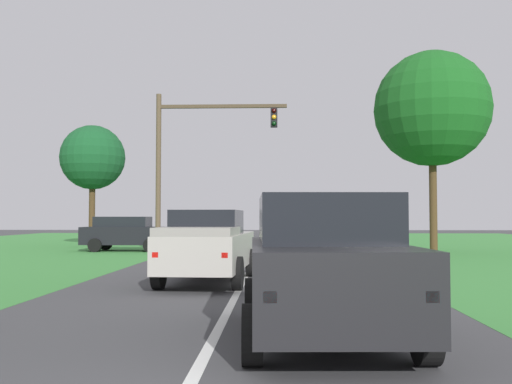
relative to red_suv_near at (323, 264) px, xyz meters
name	(u,v)px	position (x,y,z in m)	size (l,w,h in m)	color
ground_plane	(246,277)	(-1.56, 8.55, -1.06)	(120.00, 120.00, 0.00)	#424244
red_suv_near	(323,264)	(0.00, 0.00, 0.00)	(2.42, 4.66, 2.04)	black
pickup_truck_lead	(208,245)	(-2.46, 6.92, -0.08)	(2.33, 5.29, 1.91)	#B7B2A8
traffic_light	(191,150)	(-4.67, 18.65, 3.83)	(6.16, 0.40, 7.53)	brown
keep_moving_sign	(386,223)	(3.60, 14.47, 0.44)	(0.60, 0.09, 2.34)	gray
oak_tree_right	(432,109)	(6.81, 19.57, 5.85)	(5.53, 5.53, 9.69)	#4C351E
crossing_suv_far	(126,233)	(-8.30, 20.95, -0.13)	(4.43, 2.04, 1.75)	black
extra_tree_1	(93,158)	(-11.64, 25.79, 4.20)	(3.84, 3.84, 7.21)	#4C351E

